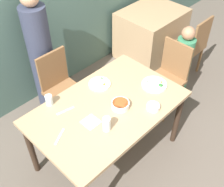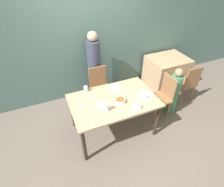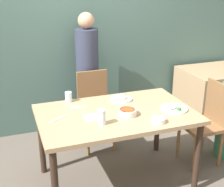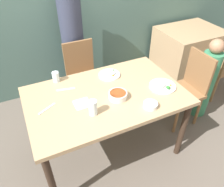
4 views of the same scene
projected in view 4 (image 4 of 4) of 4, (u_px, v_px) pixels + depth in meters
The scene contains 17 objects.
ground_plane at pixel (107, 147), 2.54m from camera, with size 10.00×10.00×0.00m, color #60564C.
dining_table at pixel (106, 101), 2.11m from camera, with size 1.48×0.93×0.78m.
chair_adult_spot at pixel (83, 75), 2.81m from camera, with size 0.40×0.40×0.92m.
chair_child_spot at pixel (188, 87), 2.61m from camera, with size 0.40×0.40×0.92m.
person_adult at pixel (74, 48), 2.88m from camera, with size 0.28×0.28×1.59m.
person_child at pixel (205, 82), 2.71m from camera, with size 0.22×0.22×1.06m.
bowl_curry at pixel (118, 95), 2.00m from camera, with size 0.17×0.17×0.06m.
plate_rice_adult at pixel (110, 74), 2.30m from camera, with size 0.23×0.23×0.05m.
plate_rice_child at pixel (162, 86), 2.14m from camera, with size 0.26×0.26×0.05m.
bowl_rice_small at pixel (150, 105), 1.90m from camera, with size 0.13×0.13×0.04m.
glass_water_tall at pixel (93, 108), 1.81m from camera, with size 0.07×0.07×0.14m.
glass_water_short at pixel (56, 77), 2.20m from camera, with size 0.07×0.07×0.11m.
napkin_folded at pixel (82, 104), 1.95m from camera, with size 0.14×0.14×0.01m.
fork_steel at pixel (66, 89), 2.12m from camera, with size 0.18×0.06×0.01m.
spoon_steel at pixel (47, 109), 1.90m from camera, with size 0.17×0.10×0.01m.
background_table at pixel (187, 52), 3.58m from camera, with size 0.94×0.76×0.76m.
chair_background at pixel (224, 66), 2.99m from camera, with size 0.40×0.40×0.92m.
Camera 4 is at (-0.64, -1.49, 2.05)m, focal length 35.00 mm.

